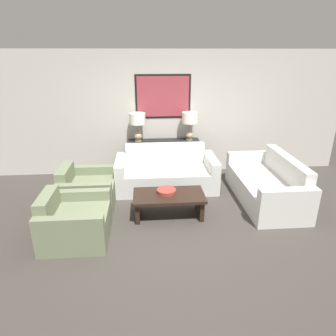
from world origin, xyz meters
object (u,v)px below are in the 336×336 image
at_px(couch_by_back_wall, 166,174).
at_px(couch_by_side, 267,186).
at_px(table_lamp_right, 190,121).
at_px(decorative_bowl, 167,191).
at_px(console_table, 164,158).
at_px(armchair_near_camera, 74,222).
at_px(coffee_table, 169,200).
at_px(table_lamp_left, 138,121).
at_px(armchair_near_back_wall, 87,191).

distance_m(couch_by_back_wall, couch_by_side, 1.94).
bearing_deg(table_lamp_right, decorative_bowl, -109.53).
bearing_deg(console_table, armchair_near_camera, -121.93).
distance_m(couch_by_side, coffee_table, 1.91).
relative_size(couch_by_back_wall, armchair_near_camera, 2.06).
xyz_separation_m(couch_by_back_wall, couch_by_side, (1.81, -0.70, 0.00)).
distance_m(couch_by_side, decorative_bowl, 1.94).
bearing_deg(table_lamp_left, decorative_bowl, -74.97).
bearing_deg(table_lamp_right, coffee_table, -107.99).
relative_size(coffee_table, decorative_bowl, 3.65).
xyz_separation_m(table_lamp_left, coffee_table, (0.51, -1.84, -0.93)).
xyz_separation_m(couch_by_back_wall, armchair_near_back_wall, (-1.47, -0.62, -0.02)).
bearing_deg(decorative_bowl, couch_by_back_wall, 85.99).
distance_m(table_lamp_right, couch_by_back_wall, 1.29).
relative_size(table_lamp_right, decorative_bowl, 1.89).
height_order(console_table, couch_by_side, couch_by_side).
distance_m(table_lamp_left, armchair_near_back_wall, 1.86).
relative_size(console_table, couch_by_back_wall, 0.78).
distance_m(couch_by_side, armchair_near_camera, 3.43).
xyz_separation_m(table_lamp_left, armchair_near_back_wall, (-0.92, -1.31, -0.95)).
distance_m(table_lamp_left, table_lamp_right, 1.11).
xyz_separation_m(armchair_near_back_wall, armchair_near_camera, (0.00, -1.06, 0.00)).
distance_m(console_table, table_lamp_left, 0.99).
xyz_separation_m(table_lamp_left, decorative_bowl, (0.48, -1.78, -0.79)).
xyz_separation_m(coffee_table, armchair_near_back_wall, (-1.43, 0.53, -0.03)).
bearing_deg(decorative_bowl, table_lamp_left, 105.03).
bearing_deg(couch_by_side, table_lamp_right, 132.18).
bearing_deg(couch_by_back_wall, couch_by_side, -21.18).
xyz_separation_m(table_lamp_left, table_lamp_right, (1.11, 0.00, 0.00)).
distance_m(console_table, armchair_near_back_wall, 1.98).
relative_size(console_table, table_lamp_left, 2.55).
bearing_deg(couch_by_back_wall, table_lamp_left, 128.95).
xyz_separation_m(table_lamp_right, armchair_near_back_wall, (-2.03, -1.31, -0.95)).
distance_m(table_lamp_left, couch_by_back_wall, 1.29).
xyz_separation_m(couch_by_side, armchair_near_back_wall, (-3.29, 0.08, -0.02)).
relative_size(couch_by_back_wall, armchair_near_back_wall, 2.06).
distance_m(decorative_bowl, armchair_near_camera, 1.52).
distance_m(table_lamp_left, armchair_near_camera, 2.71).
distance_m(table_lamp_left, coffee_table, 2.12).
relative_size(table_lamp_left, armchair_near_camera, 0.63).
relative_size(couch_by_back_wall, decorative_bowl, 6.18).
relative_size(couch_by_back_wall, couch_by_side, 1.00).
bearing_deg(table_lamp_right, armchair_near_back_wall, -147.16).
xyz_separation_m(console_table, table_lamp_left, (-0.55, -0.00, 0.82)).
bearing_deg(table_lamp_left, couch_by_side, -30.39).
distance_m(table_lamp_right, armchair_near_camera, 3.26).
bearing_deg(couch_by_side, table_lamp_left, 149.61).
relative_size(console_table, armchair_near_back_wall, 1.60).
relative_size(table_lamp_right, coffee_table, 0.52).
distance_m(decorative_bowl, armchair_near_back_wall, 1.48).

